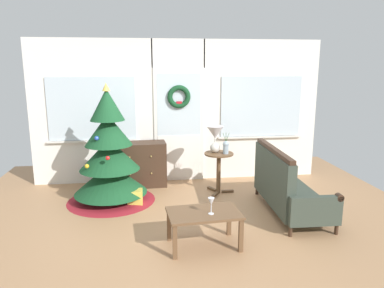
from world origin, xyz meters
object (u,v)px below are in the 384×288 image
object	(u,v)px
flower_vase	(226,147)
wine_glass	(211,202)
side_table	(219,165)
table_lamp	(215,136)
christmas_tree	(110,161)
gift_box	(135,197)
coffee_table	(204,217)
settee_sofa	(285,187)
dresser_cabinet	(140,164)

from	to	relation	value
flower_vase	wine_glass	distance (m)	1.88
side_table	table_lamp	world-z (taller)	table_lamp
christmas_tree	gift_box	world-z (taller)	christmas_tree
gift_box	coffee_table	bearing A→B (deg)	-59.48
flower_vase	side_table	bearing A→B (deg)	149.04
flower_vase	wine_glass	xyz separation A→B (m)	(-0.56, -1.78, -0.24)
side_table	table_lamp	bearing A→B (deg)	146.31
settee_sofa	flower_vase	distance (m)	1.18
dresser_cabinet	flower_vase	distance (m)	1.58
coffee_table	christmas_tree	bearing A→B (deg)	126.64
coffee_table	gift_box	xyz separation A→B (m)	(-0.84, 1.42, -0.25)
table_lamp	flower_vase	world-z (taller)	table_lamp
settee_sofa	dresser_cabinet	bearing A→B (deg)	144.89
dresser_cabinet	flower_vase	world-z (taller)	flower_vase
table_lamp	dresser_cabinet	bearing A→B (deg)	157.55
settee_sofa	coffee_table	bearing A→B (deg)	-147.02
settee_sofa	wine_glass	xyz separation A→B (m)	(-1.25, -0.93, 0.19)
dresser_cabinet	gift_box	distance (m)	0.94
coffee_table	gift_box	distance (m)	1.67
settee_sofa	side_table	distance (m)	1.22
christmas_tree	wine_glass	distance (m)	2.14
coffee_table	gift_box	size ratio (longest dim) A/B	3.84
flower_vase	coffee_table	world-z (taller)	flower_vase
dresser_cabinet	coffee_table	xyz separation A→B (m)	(0.77, -2.32, -0.03)
flower_vase	wine_glass	world-z (taller)	flower_vase
christmas_tree	side_table	distance (m)	1.76
table_lamp	flower_vase	distance (m)	0.25
side_table	gift_box	distance (m)	1.46
christmas_tree	flower_vase	distance (m)	1.85
side_table	table_lamp	xyz separation A→B (m)	(-0.06, 0.04, 0.48)
christmas_tree	coffee_table	xyz separation A→B (m)	(1.22, -1.64, -0.28)
dresser_cabinet	coffee_table	world-z (taller)	dresser_cabinet
christmas_tree	wine_glass	xyz separation A→B (m)	(1.29, -1.70, -0.08)
side_table	wine_glass	world-z (taller)	side_table
christmas_tree	side_table	size ratio (longest dim) A/B	2.68
dresser_cabinet	gift_box	bearing A→B (deg)	-94.56
side_table	flower_vase	world-z (taller)	flower_vase
flower_vase	gift_box	world-z (taller)	flower_vase
christmas_tree	settee_sofa	xyz separation A→B (m)	(2.54, -0.78, -0.27)
dresser_cabinet	flower_vase	size ratio (longest dim) A/B	2.64
coffee_table	flower_vase	bearing A→B (deg)	69.83
coffee_table	wine_glass	distance (m)	0.23
flower_vase	gift_box	xyz separation A→B (m)	(-1.47, -0.29, -0.69)
settee_sofa	wine_glass	world-z (taller)	settee_sofa
settee_sofa	gift_box	xyz separation A→B (m)	(-2.16, 0.57, -0.26)
table_lamp	gift_box	distance (m)	1.61
flower_vase	dresser_cabinet	bearing A→B (deg)	156.37
side_table	coffee_table	world-z (taller)	side_table
flower_vase	coffee_table	xyz separation A→B (m)	(-0.63, -1.71, -0.44)
table_lamp	wine_glass	xyz separation A→B (m)	(-0.40, -1.88, -0.40)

